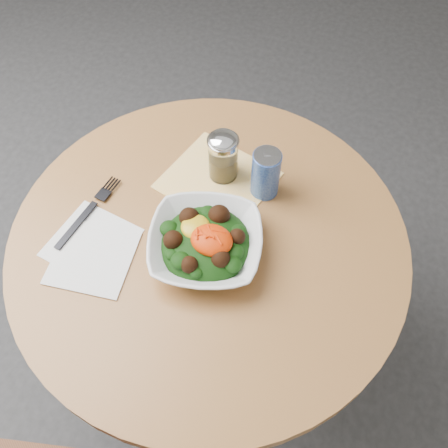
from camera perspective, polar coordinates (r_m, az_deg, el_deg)
name	(u,v)px	position (r m, az deg, el deg)	size (l,w,h in m)	color
ground	(214,351)	(1.80, -1.16, -14.29)	(6.00, 6.00, 0.00)	#2A292C
table	(210,277)	(1.29, -1.58, -6.13)	(0.90, 0.90, 0.75)	black
cloth_napkin	(218,180)	(1.21, -0.72, 5.04)	(0.24, 0.22, 0.00)	#FFA50D
paper_napkins	(92,250)	(1.14, -14.84, -2.88)	(0.21, 0.23, 0.00)	white
salad_bowl	(206,243)	(1.07, -2.12, -2.20)	(0.30, 0.30, 0.09)	silver
fork	(90,210)	(1.20, -15.07, 1.60)	(0.06, 0.23, 0.00)	black
spice_shaker	(223,156)	(1.18, -0.10, 7.74)	(0.07, 0.07, 0.13)	silver
beverage_can	(266,173)	(1.15, 4.78, 5.78)	(0.07, 0.07, 0.13)	navy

